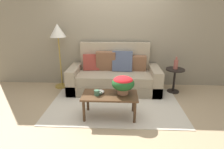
# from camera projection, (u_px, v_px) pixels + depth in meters

# --- Properties ---
(ground_plane) EXTENTS (14.00, 14.00, 0.00)m
(ground_plane) POSITION_uv_depth(u_px,v_px,m) (115.00, 107.00, 3.71)
(ground_plane) COLOR tan
(wall_back) EXTENTS (6.40, 0.12, 2.84)m
(wall_back) POSITION_uv_depth(u_px,v_px,m) (117.00, 28.00, 4.53)
(wall_back) COLOR gray
(wall_back) RESTS_ON ground
(area_rug) EXTENTS (2.62, 1.68, 0.01)m
(area_rug) POSITION_uv_depth(u_px,v_px,m) (115.00, 104.00, 3.81)
(area_rug) COLOR beige
(area_rug) RESTS_ON ground
(couch) EXTENTS (2.11, 0.88, 1.11)m
(couch) POSITION_uv_depth(u_px,v_px,m) (114.00, 76.00, 4.44)
(couch) COLOR gray
(couch) RESTS_ON ground
(coffee_table) EXTENTS (0.97, 0.49, 0.43)m
(coffee_table) POSITION_uv_depth(u_px,v_px,m) (110.00, 98.00, 3.26)
(coffee_table) COLOR #442D1B
(coffee_table) RESTS_ON ground
(side_table) EXTENTS (0.43, 0.43, 0.57)m
(side_table) POSITION_uv_depth(u_px,v_px,m) (175.00, 76.00, 4.30)
(side_table) COLOR black
(side_table) RESTS_ON ground
(floor_lamp) EXTENTS (0.37, 0.37, 1.55)m
(floor_lamp) POSITION_uv_depth(u_px,v_px,m) (58.00, 36.00, 4.34)
(floor_lamp) COLOR olive
(floor_lamp) RESTS_ON ground
(potted_plant) EXTENTS (0.40, 0.40, 0.32)m
(potted_plant) POSITION_uv_depth(u_px,v_px,m) (123.00, 83.00, 3.22)
(potted_plant) COLOR #A36B4C
(potted_plant) RESTS_ON coffee_table
(coffee_mug) EXTENTS (0.14, 0.09, 0.09)m
(coffee_mug) POSITION_uv_depth(u_px,v_px,m) (97.00, 93.00, 3.20)
(coffee_mug) COLOR #3D664C
(coffee_mug) RESTS_ON coffee_table
(snack_bowl) EXTENTS (0.13, 0.13, 0.07)m
(snack_bowl) POSITION_uv_depth(u_px,v_px,m) (100.00, 92.00, 3.27)
(snack_bowl) COLOR silver
(snack_bowl) RESTS_ON coffee_table
(table_vase) EXTENTS (0.10, 0.10, 0.28)m
(table_vase) POSITION_uv_depth(u_px,v_px,m) (176.00, 64.00, 4.20)
(table_vase) COLOR #934C42
(table_vase) RESTS_ON side_table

